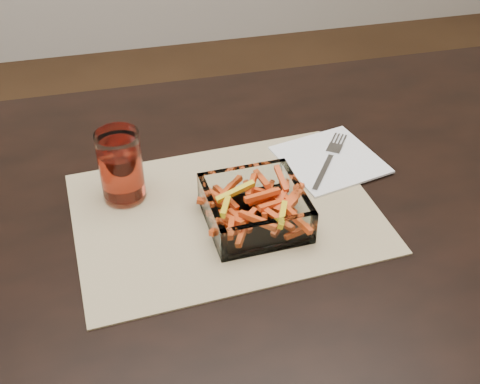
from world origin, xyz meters
The scene contains 6 objects.
dining_table centered at (0.00, 0.00, 0.66)m, with size 1.60×0.90×0.75m.
placemat centered at (-0.10, 0.02, 0.75)m, with size 0.45×0.33×0.00m, color tan.
glass_bowl centered at (-0.07, -0.02, 0.78)m, with size 0.15×0.15×0.05m.
tumbler centered at (-0.25, 0.09, 0.81)m, with size 0.07×0.07×0.12m.
napkin centered at (0.10, 0.10, 0.76)m, with size 0.15×0.15×0.00m, color white.
fork centered at (0.10, 0.10, 0.76)m, with size 0.11×0.15×0.00m.
Camera 1 is at (-0.25, -0.66, 1.34)m, focal length 45.00 mm.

